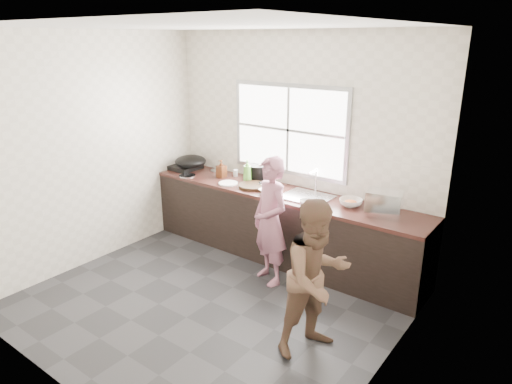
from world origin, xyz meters
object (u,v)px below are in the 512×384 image
Objects in this scene: bowl_mince at (268,191)px; black_pot at (258,172)px; burner at (185,167)px; glass_jar at (236,173)px; pot_lid_left at (187,176)px; person_side at (317,278)px; plate_food at (228,183)px; wok at (191,161)px; pot_lid_right at (218,170)px; bottle_brown_tall at (221,169)px; bottle_green at (247,171)px; woman at (270,225)px; dish_rack at (384,204)px; bowl_crabs at (351,203)px; bottle_brown_short at (261,173)px; bowl_held at (307,202)px; cutting_board at (253,186)px.

bowl_mince is 0.76× the size of black_pot.
bowl_mince is 0.57m from black_pot.
black_pot is at bearing 10.56° from burner.
glass_jar reaches higher than pot_lid_left.
plate_food is (-1.93, 1.14, 0.18)m from person_side.
wok is at bearing -12.76° from burner.
burner is at bearing -154.77° from pot_lid_right.
black_pot reaches higher than pot_lid_left.
bowl_mince is 0.97× the size of bottle_brown_tall.
glass_jar reaches higher than plate_food.
pot_lid_right is (0.16, 0.44, -0.00)m from pot_lid_left.
bottle_green is at bearing 6.39° from bottle_brown_tall.
dish_rack is at bearing 50.85° from woman.
woman reaches higher than glass_jar.
pot_lid_left is at bearing 172.06° from dish_rack.
bottle_brown_short is (-1.35, 0.18, 0.06)m from bowl_crabs.
glass_jar reaches higher than bowl_mince.
burner is 1.72× the size of pot_lid_left.
bowl_held reaches higher than plate_food.
bottle_brown_short is at bearing 71.15° from person_side.
bowl_mince is at bearing 71.72° from person_side.
glass_jar is 0.20× the size of wok.
wok reaches higher than burner.
black_pot is at bearing 0.00° from pot_lid_right.
bowl_crabs reaches higher than pot_lid_left.
bottle_brown_tall reaches higher than bottle_brown_short.
cutting_board is at bearing 164.67° from woman.
bottle_green is 1.09m from burner.
person_side is 2.87m from pot_lid_right.
woman is 1.12m from black_pot.
cutting_board is 1.68× the size of bottle_brown_tall.
bowl_mince is 0.53m from bottle_green.
bowl_held reaches higher than pot_lid_right.
woman reaches higher than bowl_held.
bowl_mince is 0.49× the size of wok.
glass_jar is 0.40× the size of pot_lid_right.
bottle_brown_tall reaches higher than bowl_mince.
bottle_green is at bearing 165.69° from woman.
dish_rack is (2.12, -0.19, 0.09)m from glass_jar.
person_side is 2.57m from bottle_brown_tall.
bottle_green is 1.31× the size of pot_lid_left.
burner is at bearing -169.85° from bottle_brown_short.
bowl_mince reaches higher than pot_lid_right.
bowl_crabs reaches higher than burner.
dish_rack reaches higher than pot_lid_right.
woman is 1.09m from bottle_brown_short.
wok is at bearing 167.87° from dish_rack.
bottle_green is 0.92m from wok.
woman reaches higher than bottle_green.
dish_rack is (2.76, -0.00, -0.01)m from wok.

